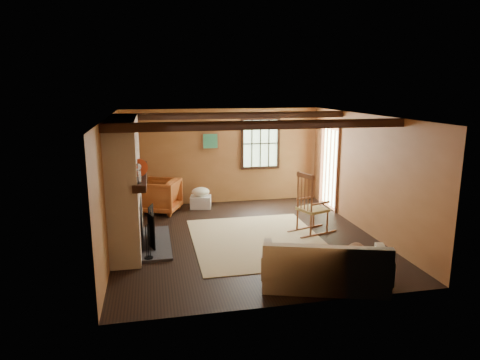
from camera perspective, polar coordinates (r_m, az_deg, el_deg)
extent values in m
plane|color=black|center=(8.58, 0.71, -7.66)|extent=(5.50, 5.50, 0.00)
cube|color=#955B34|center=(10.90, -2.41, 3.18)|extent=(5.00, 0.02, 2.40)
cube|color=#955B34|center=(5.68, 6.79, -5.53)|extent=(5.00, 0.02, 2.40)
cube|color=#955B34|center=(8.09, -16.83, -0.57)|extent=(0.02, 5.50, 2.40)
cube|color=#955B34|center=(9.11, 16.28, 0.87)|extent=(0.02, 5.50, 2.40)
cube|color=silver|center=(8.08, 0.76, 8.56)|extent=(5.00, 5.50, 0.02)
cube|color=black|center=(6.92, 2.93, 7.32)|extent=(5.00, 0.12, 0.14)
cube|color=black|center=(9.25, -0.88, 8.61)|extent=(5.00, 0.12, 0.14)
cube|color=black|center=(11.03, 2.75, 4.87)|extent=(1.02, 0.06, 1.32)
cube|color=#C1EAB3|center=(11.06, 2.71, 4.89)|extent=(0.90, 0.01, 1.20)
cube|color=black|center=(11.04, 2.74, 4.87)|extent=(0.90, 0.03, 0.02)
cube|color=brown|center=(10.63, 11.81, 1.61)|extent=(0.06, 1.00, 2.06)
cube|color=#C1EAB3|center=(10.64, 11.95, 1.61)|extent=(0.01, 0.80, 1.85)
cube|color=brown|center=(10.77, -3.99, 5.20)|extent=(0.42, 0.03, 0.42)
cube|color=#256F62|center=(10.75, -3.97, 5.20)|extent=(0.36, 0.01, 0.36)
cube|color=brown|center=(8.07, -15.06, -0.49)|extent=(0.50, 2.20, 2.40)
cube|color=black|center=(8.26, -14.29, -5.55)|extent=(0.38, 1.00, 0.85)
cube|color=#3A393F|center=(8.39, -11.17, -8.20)|extent=(0.55, 1.80, 0.05)
cube|color=black|center=(8.03, -13.13, 0.64)|extent=(0.22, 2.30, 0.12)
cube|color=black|center=(7.97, -11.74, -6.73)|extent=(0.12, 0.30, 0.63)
cube|color=black|center=(8.28, -11.75, -6.01)|extent=(0.03, 0.32, 0.63)
cube|color=black|center=(8.58, -11.77, -5.33)|extent=(0.11, 0.31, 0.63)
cylinder|color=black|center=(7.63, -12.07, -10.08)|extent=(0.15, 0.15, 0.02)
cylinder|color=black|center=(7.50, -12.39, -8.08)|extent=(0.01, 0.01, 0.61)
cylinder|color=black|center=(7.52, -12.17, -8.00)|extent=(0.01, 0.01, 0.61)
cylinder|color=black|center=(7.55, -11.96, -7.92)|extent=(0.01, 0.01, 0.61)
cylinder|color=silver|center=(7.07, -13.41, 0.42)|extent=(0.09, 0.09, 0.21)
sphere|color=silver|center=(7.04, -13.48, 1.70)|extent=(0.11, 0.11, 0.11)
cylinder|color=#C03815|center=(7.57, -13.34, 1.59)|extent=(0.31, 0.11, 0.31)
cube|color=black|center=(8.18, -13.22, 1.69)|extent=(0.23, 0.17, 0.11)
cylinder|color=black|center=(8.37, -13.19, 1.87)|extent=(0.08, 0.08, 0.10)
cylinder|color=black|center=(8.48, -13.17, 1.93)|extent=(0.07, 0.07, 0.08)
cube|color=tan|center=(8.44, 2.35, -7.99)|extent=(2.50, 3.00, 0.01)
cube|color=tan|center=(8.86, 9.66, -3.87)|extent=(0.63, 0.65, 0.05)
cube|color=brown|center=(8.56, 8.73, 0.56)|extent=(0.21, 0.49, 0.09)
cylinder|color=brown|center=(8.91, 11.57, -5.45)|extent=(0.04, 0.04, 0.47)
cylinder|color=brown|center=(9.22, 9.78, -4.77)|extent=(0.04, 0.04, 0.47)
cylinder|color=brown|center=(8.64, 9.42, -5.93)|extent=(0.04, 0.04, 0.47)
cylinder|color=brown|center=(8.96, 7.66, -5.21)|extent=(0.04, 0.04, 0.47)
cylinder|color=brown|center=(8.47, 9.57, -1.98)|extent=(0.04, 0.04, 0.81)
cylinder|color=brown|center=(8.80, 7.77, -1.39)|extent=(0.04, 0.04, 0.81)
cylinder|color=brown|center=(8.56, 9.10, -1.97)|extent=(0.02, 0.02, 0.67)
cylinder|color=brown|center=(8.64, 8.65, -1.82)|extent=(0.02, 0.02, 0.67)
cylinder|color=brown|center=(8.72, 8.20, -1.67)|extent=(0.02, 0.02, 0.67)
cube|color=brown|center=(8.64, 10.71, -3.07)|extent=(0.44, 0.18, 0.03)
cube|color=brown|center=(8.99, 8.74, -2.39)|extent=(0.44, 0.18, 0.03)
cube|color=brown|center=(8.85, 10.45, -7.11)|extent=(0.88, 0.33, 0.03)
cube|color=brown|center=(9.16, 8.69, -6.37)|extent=(0.88, 0.33, 0.03)
cube|color=white|center=(6.69, 11.13, -12.02)|extent=(1.98, 1.33, 0.40)
cube|color=white|center=(6.26, 11.52, -10.81)|extent=(1.77, 0.69, 0.50)
cube|color=white|center=(6.59, 3.58, -10.46)|extent=(0.37, 0.82, 0.36)
cube|color=white|center=(6.76, 18.63, -10.53)|extent=(0.37, 0.82, 0.36)
ellipsoid|color=white|center=(6.72, 15.08, -9.35)|extent=(0.35, 0.21, 0.33)
cylinder|color=brown|center=(10.66, -13.42, -3.61)|extent=(0.43, 0.13, 0.13)
cylinder|color=brown|center=(10.66, -12.67, -3.58)|extent=(0.43, 0.13, 0.13)
cylinder|color=brown|center=(10.66, -11.92, -3.55)|extent=(0.43, 0.13, 0.13)
cylinder|color=brown|center=(10.63, -13.45, -2.94)|extent=(0.43, 0.13, 0.13)
cylinder|color=brown|center=(10.63, -12.70, -2.91)|extent=(0.43, 0.13, 0.13)
cylinder|color=brown|center=(10.62, -11.96, -2.88)|extent=(0.43, 0.13, 0.13)
cube|color=silver|center=(10.60, -5.26, -2.93)|extent=(0.56, 0.47, 0.30)
ellipsoid|color=white|center=(10.53, -5.29, -1.57)|extent=(0.51, 0.45, 0.22)
imported|color=#BF6026|center=(10.30, -10.68, -2.10)|extent=(1.14, 1.12, 0.80)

